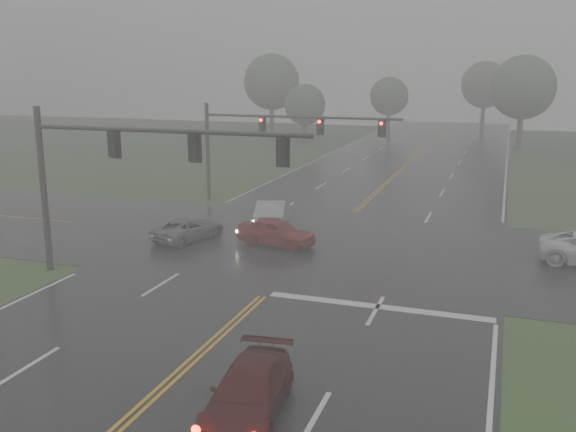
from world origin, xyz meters
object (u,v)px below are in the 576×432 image
at_px(sedan_maroon, 249,415).
at_px(sedan_red, 277,246).
at_px(car_grey, 189,240).
at_px(signal_gantry_far, 265,134).
at_px(signal_gantry_near, 116,161).
at_px(sedan_silver, 272,226).

xyz_separation_m(sedan_maroon, sedan_red, (-4.83, 15.45, 0.00)).
xyz_separation_m(car_grey, signal_gantry_far, (0.62, 9.63, 4.63)).
distance_m(car_grey, signal_gantry_near, 8.26).
height_order(sedan_maroon, car_grey, sedan_maroon).
distance_m(sedan_maroon, signal_gantry_far, 26.63).
xyz_separation_m(sedan_silver, signal_gantry_far, (-2.48, 5.46, 4.63)).
xyz_separation_m(sedan_red, signal_gantry_far, (-4.09, 9.21, 4.63)).
height_order(sedan_maroon, sedan_silver, sedan_silver).
bearing_deg(sedan_maroon, car_grey, 115.17).
bearing_deg(car_grey, signal_gantry_near, 108.37).
distance_m(sedan_maroon, car_grey, 17.81).
relative_size(car_grey, signal_gantry_far, 0.32).
height_order(sedan_silver, signal_gantry_far, signal_gantry_far).
height_order(sedan_red, signal_gantry_far, signal_gantry_far).
bearing_deg(signal_gantry_far, sedan_red, -66.07).
bearing_deg(sedan_maroon, sedan_red, 100.13).
distance_m(sedan_maroon, signal_gantry_near, 13.56).
distance_m(sedan_silver, signal_gantry_far, 7.58).
bearing_deg(signal_gantry_near, sedan_red, 57.34).
bearing_deg(sedan_red, sedan_maroon, -153.05).
distance_m(signal_gantry_near, signal_gantry_far, 16.18).
bearing_deg(car_grey, sedan_maroon, 138.61).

